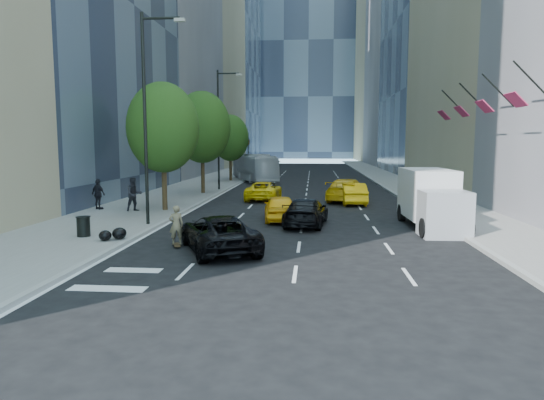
# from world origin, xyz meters

# --- Properties ---
(ground) EXTENTS (160.00, 160.00, 0.00)m
(ground) POSITION_xyz_m (0.00, 0.00, 0.00)
(ground) COLOR black
(ground) RESTS_ON ground
(sidewalk_left) EXTENTS (6.00, 120.00, 0.15)m
(sidewalk_left) POSITION_xyz_m (-9.00, 30.00, 0.07)
(sidewalk_left) COLOR slate
(sidewalk_left) RESTS_ON ground
(sidewalk_right) EXTENTS (4.00, 120.00, 0.15)m
(sidewalk_right) POSITION_xyz_m (10.00, 30.00, 0.07)
(sidewalk_right) COLOR slate
(sidewalk_right) RESTS_ON ground
(tower_left_end) EXTENTS (20.00, 28.00, 60.00)m
(tower_left_end) POSITION_xyz_m (-22.00, 92.00, 30.00)
(tower_left_end) COLOR #2C3344
(tower_left_end) RESTS_ON ground
(tower_right_far) EXTENTS (20.00, 24.00, 50.00)m
(tower_right_far) POSITION_xyz_m (22.00, 98.00, 25.00)
(tower_right_far) COLOR gray
(tower_right_far) RESTS_ON ground
(lamp_near) EXTENTS (2.13, 0.22, 10.00)m
(lamp_near) POSITION_xyz_m (-6.32, 4.00, 5.81)
(lamp_near) COLOR black
(lamp_near) RESTS_ON sidewalk_left
(lamp_far) EXTENTS (2.13, 0.22, 10.00)m
(lamp_far) POSITION_xyz_m (-6.32, 22.00, 5.81)
(lamp_far) COLOR black
(lamp_far) RESTS_ON sidewalk_left
(tree_near) EXTENTS (4.20, 4.20, 7.46)m
(tree_near) POSITION_xyz_m (-7.20, 9.00, 4.97)
(tree_near) COLOR black
(tree_near) RESTS_ON sidewalk_left
(tree_mid) EXTENTS (4.50, 4.50, 7.99)m
(tree_mid) POSITION_xyz_m (-7.20, 19.00, 5.32)
(tree_mid) COLOR black
(tree_mid) RESTS_ON sidewalk_left
(tree_far) EXTENTS (3.90, 3.90, 6.92)m
(tree_far) POSITION_xyz_m (-7.20, 32.00, 4.62)
(tree_far) COLOR black
(tree_far) RESTS_ON sidewalk_left
(traffic_signal) EXTENTS (2.48, 0.53, 5.20)m
(traffic_signal) POSITION_xyz_m (-6.40, 40.00, 4.23)
(traffic_signal) COLOR black
(traffic_signal) RESTS_ON sidewalk_left
(facade_flags) EXTENTS (1.85, 13.30, 2.05)m
(facade_flags) POSITION_xyz_m (10.64, 10.00, 6.18)
(facade_flags) COLOR black
(facade_flags) RESTS_ON ground
(skateboarder) EXTENTS (0.66, 0.55, 1.55)m
(skateboarder) POSITION_xyz_m (-3.80, -0.43, 0.78)
(skateboarder) COLOR brown
(skateboarder) RESTS_ON ground
(black_sedan_lincoln) EXTENTS (4.11, 5.48, 1.38)m
(black_sedan_lincoln) POSITION_xyz_m (-2.00, -1.00, 0.69)
(black_sedan_lincoln) COLOR black
(black_sedan_lincoln) RESTS_ON ground
(black_sedan_mercedes) EXTENTS (2.41, 4.85, 1.36)m
(black_sedan_mercedes) POSITION_xyz_m (1.20, 5.06, 0.68)
(black_sedan_mercedes) COLOR black
(black_sedan_mercedes) RESTS_ON ground
(taxi_a) EXTENTS (2.04, 4.19, 1.38)m
(taxi_a) POSITION_xyz_m (-0.19, 6.50, 0.69)
(taxi_a) COLOR #FFB20D
(taxi_a) RESTS_ON ground
(taxi_b) EXTENTS (1.70, 4.39, 1.43)m
(taxi_b) POSITION_xyz_m (4.20, 14.00, 0.71)
(taxi_b) COLOR #E7AB0C
(taxi_b) RESTS_ON ground
(taxi_c) EXTENTS (2.43, 4.91, 1.34)m
(taxi_c) POSITION_xyz_m (-2.00, 15.76, 0.67)
(taxi_c) COLOR yellow
(taxi_c) RESTS_ON ground
(taxi_d) EXTENTS (3.55, 5.90, 1.60)m
(taxi_d) POSITION_xyz_m (3.91, 15.50, 0.80)
(taxi_d) COLOR #D5A20B
(taxi_d) RESTS_ON ground
(city_bus) EXTENTS (6.15, 10.70, 2.93)m
(city_bus) POSITION_xyz_m (-4.80, 33.07, 1.47)
(city_bus) COLOR #BABDC1
(city_bus) RESTS_ON ground
(box_truck) EXTENTS (2.30, 5.92, 2.80)m
(box_truck) POSITION_xyz_m (7.19, 4.81, 1.42)
(box_truck) COLOR silver
(box_truck) RESTS_ON ground
(pedestrian_a) EXTENTS (1.20, 1.18, 1.95)m
(pedestrian_a) POSITION_xyz_m (-8.79, 8.28, 1.13)
(pedestrian_a) COLOR black
(pedestrian_a) RESTS_ON sidewalk_left
(pedestrian_b) EXTENTS (1.15, 0.87, 1.82)m
(pedestrian_b) POSITION_xyz_m (-11.20, 8.88, 1.06)
(pedestrian_b) COLOR black
(pedestrian_b) RESTS_ON sidewalk_left
(trash_can) EXTENTS (0.54, 0.54, 0.82)m
(trash_can) POSITION_xyz_m (-8.13, 0.65, 0.56)
(trash_can) COLOR black
(trash_can) RESTS_ON sidewalk_left
(garbage_bags) EXTENTS (0.98, 0.95, 0.49)m
(garbage_bags) POSITION_xyz_m (-6.56, 0.04, 0.38)
(garbage_bags) COLOR black
(garbage_bags) RESTS_ON sidewalk_left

